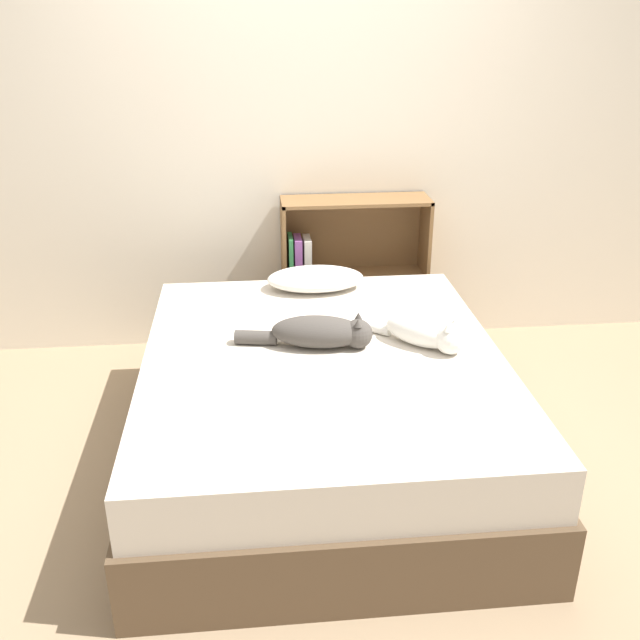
% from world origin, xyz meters
% --- Properties ---
extents(ground_plane, '(8.00, 8.00, 0.00)m').
position_xyz_m(ground_plane, '(0.00, 0.00, 0.00)').
color(ground_plane, '#997F60').
extents(wall_back, '(8.00, 0.06, 2.50)m').
position_xyz_m(wall_back, '(0.00, 1.35, 1.25)').
color(wall_back, silver).
rests_on(wall_back, ground_plane).
extents(bed, '(1.59, 1.88, 0.55)m').
position_xyz_m(bed, '(0.00, 0.00, 0.27)').
color(bed, brown).
rests_on(bed, ground_plane).
extents(pillow, '(0.51, 0.29, 0.11)m').
position_xyz_m(pillow, '(0.04, 0.76, 0.60)').
color(pillow, white).
rests_on(pillow, bed).
extents(cat_light, '(0.42, 0.37, 0.16)m').
position_xyz_m(cat_light, '(0.46, 0.03, 0.61)').
color(cat_light, white).
rests_on(cat_light, bed).
extents(cat_dark, '(0.61, 0.24, 0.15)m').
position_xyz_m(cat_dark, '(0.00, 0.08, 0.61)').
color(cat_dark, '#47423D').
rests_on(cat_dark, bed).
extents(bookshelf, '(0.85, 0.26, 0.92)m').
position_xyz_m(bookshelf, '(0.27, 1.22, 0.47)').
color(bookshelf, brown).
rests_on(bookshelf, ground_plane).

